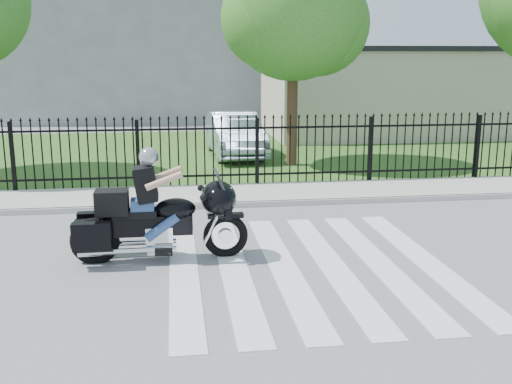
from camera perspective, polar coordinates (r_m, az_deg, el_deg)
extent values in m
plane|color=slate|center=(9.84, 4.94, -7.04)|extent=(120.00, 120.00, 0.00)
cube|color=#ADAAA3|center=(14.55, 0.64, -0.17)|extent=(40.00, 2.00, 0.12)
cube|color=#ADAAA3|center=(13.58, 1.25, -1.11)|extent=(40.00, 0.12, 0.12)
cube|color=#27551D|center=(21.38, -2.12, 3.89)|extent=(40.00, 12.00, 0.02)
cube|color=black|center=(15.45, 0.10, 1.71)|extent=(26.00, 0.04, 0.05)
cube|color=black|center=(15.27, 0.10, 6.13)|extent=(26.00, 0.04, 0.05)
cylinder|color=#382316|center=(18.41, 3.48, 8.92)|extent=(0.32, 0.32, 4.16)
sphere|color=#286C1E|center=(18.42, 3.60, 17.01)|extent=(4.20, 4.20, 4.20)
cube|color=beige|center=(26.66, 12.29, 9.16)|extent=(10.00, 6.00, 3.50)
cube|color=black|center=(26.62, 12.49, 13.13)|extent=(10.20, 6.20, 0.20)
cube|color=#97999F|center=(35.13, -9.70, 17.03)|extent=(15.00, 10.00, 12.00)
torus|color=black|center=(10.16, -2.91, -4.18)|extent=(0.76, 0.15, 0.76)
torus|color=black|center=(10.20, -15.11, -4.56)|extent=(0.81, 0.17, 0.81)
cube|color=black|center=(10.06, -10.17, -3.11)|extent=(1.44, 0.28, 0.33)
ellipsoid|color=black|center=(9.99, -7.69, -1.62)|extent=(0.69, 0.45, 0.37)
cube|color=black|center=(10.01, -11.49, -1.99)|extent=(0.72, 0.36, 0.11)
cube|color=silver|center=(10.11, -9.19, -4.10)|extent=(0.45, 0.34, 0.33)
ellipsoid|color=black|center=(9.98, -3.59, -0.62)|extent=(0.61, 0.80, 0.60)
cube|color=black|center=(9.99, -13.56, -0.94)|extent=(0.54, 0.43, 0.40)
cube|color=navy|center=(9.97, -10.76, -1.23)|extent=(0.38, 0.34, 0.20)
sphere|color=#9EA0A5|center=(9.81, -10.18, 3.32)|extent=(0.32, 0.32, 0.32)
imported|color=#98ABC0|center=(20.23, -2.03, 5.51)|extent=(1.80, 4.54, 1.47)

